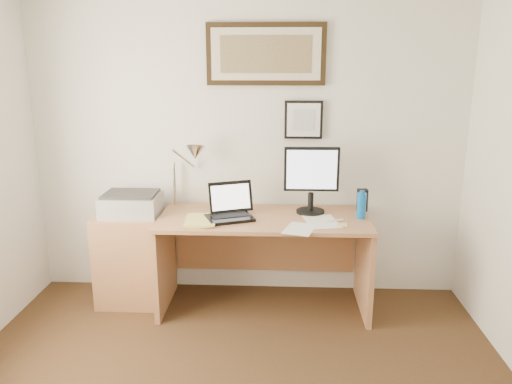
# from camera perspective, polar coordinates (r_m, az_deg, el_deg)

# --- Properties ---
(wall_back) EXTENTS (3.50, 0.02, 2.50)m
(wall_back) POSITION_cam_1_polar(r_m,az_deg,el_deg) (4.05, -1.03, 5.52)
(wall_back) COLOR white
(wall_back) RESTS_ON ground
(side_cabinet) EXTENTS (0.50, 0.40, 0.73)m
(side_cabinet) POSITION_cam_1_polar(r_m,az_deg,el_deg) (4.15, -14.16, -7.42)
(side_cabinet) COLOR #A46D45
(side_cabinet) RESTS_ON floor
(water_bottle) EXTENTS (0.07, 0.07, 0.20)m
(water_bottle) POSITION_cam_1_polar(r_m,az_deg,el_deg) (3.82, 11.96, -1.54)
(water_bottle) COLOR #0E5DB6
(water_bottle) RESTS_ON desk
(bottle_cap) EXTENTS (0.04, 0.04, 0.02)m
(bottle_cap) POSITION_cam_1_polar(r_m,az_deg,el_deg) (3.80, 12.05, 0.03)
(bottle_cap) COLOR #0E5DB6
(bottle_cap) RESTS_ON water_bottle
(speaker) EXTENTS (0.08, 0.07, 0.17)m
(speaker) POSITION_cam_1_polar(r_m,az_deg,el_deg) (4.02, 12.05, -0.91)
(speaker) COLOR black
(speaker) RESTS_ON desk
(paper_sheet_a) EXTENTS (0.27, 0.32, 0.00)m
(paper_sheet_a) POSITION_cam_1_polar(r_m,az_deg,el_deg) (3.55, 5.01, -4.21)
(paper_sheet_a) COLOR white
(paper_sheet_a) RESTS_ON desk
(paper_sheet_b) EXTENTS (0.29, 0.37, 0.00)m
(paper_sheet_b) POSITION_cam_1_polar(r_m,az_deg,el_deg) (3.71, 7.53, -3.38)
(paper_sheet_b) COLOR white
(paper_sheet_b) RESTS_ON desk
(sticky_pad) EXTENTS (0.08, 0.08, 0.01)m
(sticky_pad) POSITION_cam_1_polar(r_m,az_deg,el_deg) (3.65, 9.81, -3.72)
(sticky_pad) COLOR #EED170
(sticky_pad) RESTS_ON desk
(marker_pen) EXTENTS (0.14, 0.06, 0.02)m
(marker_pen) POSITION_cam_1_polar(r_m,az_deg,el_deg) (3.73, 8.97, -3.25)
(marker_pen) COLOR silver
(marker_pen) RESTS_ON desk
(book) EXTENTS (0.25, 0.32, 0.02)m
(book) POSITION_cam_1_polar(r_m,az_deg,el_deg) (3.71, -8.07, -3.26)
(book) COLOR #E9DB6D
(book) RESTS_ON desk
(desk) EXTENTS (1.60, 0.70, 0.75)m
(desk) POSITION_cam_1_polar(r_m,az_deg,el_deg) (3.96, 0.93, -5.73)
(desk) COLOR #A46D45
(desk) RESTS_ON floor
(laptop) EXTENTS (0.40, 0.41, 0.26)m
(laptop) POSITION_cam_1_polar(r_m,az_deg,el_deg) (3.77, -3.01, -2.10)
(laptop) COLOR black
(laptop) RESTS_ON desk
(lcd_monitor) EXTENTS (0.42, 0.22, 0.52)m
(lcd_monitor) POSITION_cam_1_polar(r_m,az_deg,el_deg) (3.84, 6.35, 1.74)
(lcd_monitor) COLOR black
(lcd_monitor) RESTS_ON desk
(printer) EXTENTS (0.44, 0.34, 0.18)m
(printer) POSITION_cam_1_polar(r_m,az_deg,el_deg) (4.02, -14.07, -1.33)
(printer) COLOR #A1A1A3
(printer) RESTS_ON side_cabinet
(desk_lamp) EXTENTS (0.29, 0.27, 0.53)m
(desk_lamp) POSITION_cam_1_polar(r_m,az_deg,el_deg) (3.93, -7.18, 4.18)
(desk_lamp) COLOR silver
(desk_lamp) RESTS_ON desk
(picture_large) EXTENTS (0.92, 0.04, 0.47)m
(picture_large) POSITION_cam_1_polar(r_m,az_deg,el_deg) (3.96, 1.14, 15.47)
(picture_large) COLOR black
(picture_large) RESTS_ON wall_back
(picture_small) EXTENTS (0.30, 0.03, 0.30)m
(picture_small) POSITION_cam_1_polar(r_m,az_deg,el_deg) (3.99, 5.45, 8.22)
(picture_small) COLOR black
(picture_small) RESTS_ON wall_back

